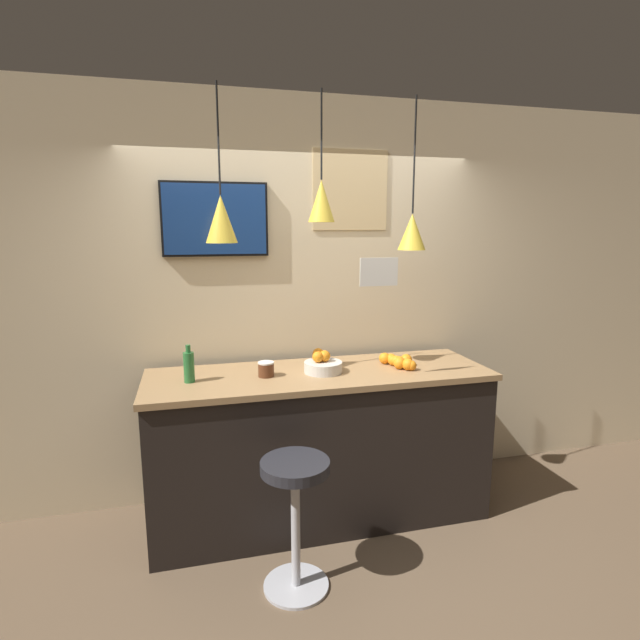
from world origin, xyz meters
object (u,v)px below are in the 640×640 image
object	(u,v)px
spread_jar	(266,369)
juice_bottle	(189,366)
fruit_bowl	(323,364)
bar_stool	(295,499)
mounted_tv	(215,219)

from	to	relation	value
spread_jar	juice_bottle	bearing A→B (deg)	-180.00
juice_bottle	fruit_bowl	bearing A→B (deg)	0.37
bar_stool	juice_bottle	bearing A→B (deg)	129.41
juice_bottle	mounted_tv	size ratio (longest dim) A/B	0.33
fruit_bowl	spread_jar	xyz separation A→B (m)	(-0.38, -0.01, -0.01)
spread_jar	fruit_bowl	bearing A→B (deg)	0.83
spread_jar	mounted_tv	distance (m)	1.08
bar_stool	spread_jar	distance (m)	0.85
juice_bottle	spread_jar	xyz separation A→B (m)	(0.48, 0.00, -0.05)
bar_stool	spread_jar	size ratio (longest dim) A/B	7.29
fruit_bowl	spread_jar	bearing A→B (deg)	-179.17
spread_jar	mounted_tv	size ratio (longest dim) A/B	0.15
spread_jar	mounted_tv	world-z (taller)	mounted_tv
juice_bottle	mounted_tv	world-z (taller)	mounted_tv
juice_bottle	spread_jar	size ratio (longest dim) A/B	2.28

